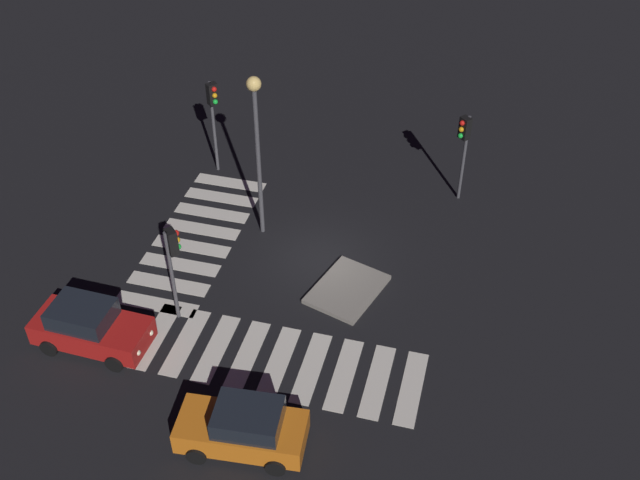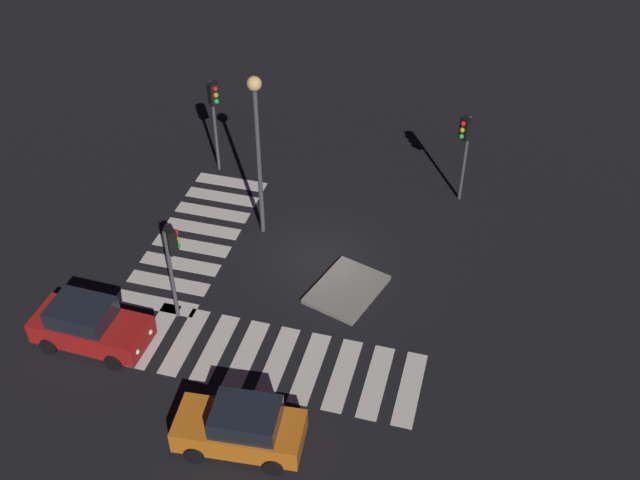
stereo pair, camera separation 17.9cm
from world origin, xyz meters
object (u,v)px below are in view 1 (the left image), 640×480
traffic_light_west (464,138)px  traffic_light_south (213,106)px  traffic_island (347,289)px  car_red (90,327)px  car_orange (243,428)px  street_lamp (257,130)px  traffic_light_east (172,253)px

traffic_light_west → traffic_light_south: (0.62, -10.77, 0.29)m
traffic_island → traffic_light_west: size_ratio=0.85×
traffic_island → car_red: 9.41m
traffic_island → car_red: bearing=-58.4°
car_orange → car_red: size_ratio=0.99×
traffic_island → traffic_light_west: (-6.93, 3.25, 3.01)m
car_orange → street_lamp: (-10.18, -2.76, 4.03)m
traffic_light_south → traffic_island: bearing=-1.5°
traffic_light_south → car_red: bearing=-53.9°
traffic_light_east → traffic_light_south: size_ratio=0.88×
car_orange → traffic_light_west: 15.39m
car_red → traffic_light_south: 11.51m
traffic_light_west → street_lamp: size_ratio=0.58×
car_red → traffic_light_east: (-2.13, 2.44, 2.12)m
car_orange → traffic_light_west: size_ratio=1.00×
traffic_island → street_lamp: (-2.64, -4.23, 4.79)m
car_orange → traffic_light_east: 6.62m
traffic_light_east → traffic_island: bearing=-19.7°
traffic_light_east → traffic_light_south: bearing=55.9°
traffic_light_west → street_lamp: (4.29, -7.48, 1.78)m
traffic_light_south → street_lamp: size_ratio=0.63×
traffic_light_west → car_orange: bearing=22.9°
traffic_island → traffic_light_east: traffic_light_east is taller
car_red → traffic_island: bearing=33.3°
car_red → traffic_light_east: traffic_light_east is taller
street_lamp → traffic_light_west: bearing=119.9°
traffic_light_south → street_lamp: 5.15m
car_orange → traffic_light_south: 15.32m
car_red → traffic_light_south: traffic_light_south is taller
traffic_island → car_orange: 7.72m
traffic_island → traffic_light_east: (2.77, -5.55, 2.91)m
car_red → car_orange: bearing=-20.3°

